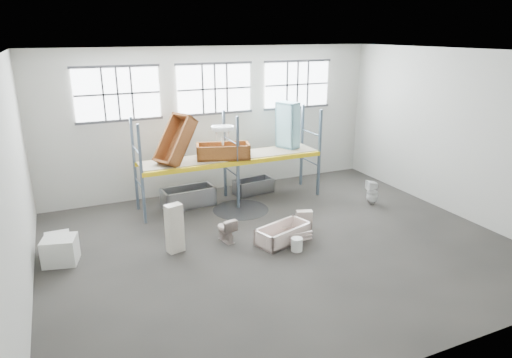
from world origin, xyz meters
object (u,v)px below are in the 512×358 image
cistern_tall (175,228)px  steel_tub_right (253,186)px  toilet_beige (226,229)px  steel_tub_left (188,197)px  carton_near (60,250)px  rust_tub_flat (223,151)px  blue_tub_upright (288,125)px  bathtub_beige (283,234)px  toilet_white (372,192)px  bucket (297,244)px

cistern_tall → steel_tub_right: bearing=27.4°
toilet_beige → steel_tub_right: (2.24, 3.21, -0.09)m
steel_tub_left → carton_near: size_ratio=2.15×
steel_tub_right → rust_tub_flat: (-1.34, -0.63, 1.57)m
steel_tub_left → blue_tub_upright: size_ratio=1.06×
carton_near → blue_tub_upright: bearing=17.6°
cistern_tall → steel_tub_left: 3.23m
steel_tub_right → steel_tub_left: bearing=-173.8°
bathtub_beige → steel_tub_right: (0.83, 3.87, 0.03)m
toilet_white → cistern_tall: bearing=-72.7°
steel_tub_left → rust_tub_flat: rust_tub_flat is taller
bathtub_beige → blue_tub_upright: bearing=42.6°
toilet_white → bucket: size_ratio=2.31×
cistern_tall → bathtub_beige: bearing=-26.8°
bathtub_beige → steel_tub_left: bearing=95.9°
cistern_tall → carton_near: bearing=154.3°
toilet_beige → blue_tub_upright: size_ratio=0.44×
rust_tub_flat → blue_tub_upright: (2.50, 0.33, 0.57)m
bucket → rust_tub_flat: bearing=98.6°
steel_tub_left → carton_near: bearing=-148.4°
toilet_white → steel_tub_left: bearing=-100.7°
toilet_beige → carton_near: bearing=-18.2°
bathtub_beige → toilet_beige: (-1.41, 0.66, 0.12)m
toilet_beige → carton_near: toilet_beige is taller
cistern_tall → toilet_white: 6.84m
rust_tub_flat → carton_near: (-5.05, -2.06, -1.49)m
toilet_beige → rust_tub_flat: bearing=-120.4°
toilet_white → rust_tub_flat: rust_tub_flat is taller
steel_tub_left → bucket: steel_tub_left is taller
bucket → carton_near: 5.92m
cistern_tall → rust_tub_flat: (2.31, 2.61, 1.17)m
toilet_beige → steel_tub_left: 2.95m
cistern_tall → rust_tub_flat: bearing=34.2°
rust_tub_flat → cistern_tall: bearing=-131.5°
toilet_beige → cistern_tall: cistern_tall is taller
cistern_tall → steel_tub_left: cistern_tall is taller
bathtub_beige → cistern_tall: size_ratio=1.18×
toilet_white → blue_tub_upright: bearing=-127.2°
bathtub_beige → blue_tub_upright: (1.99, 3.57, 2.17)m
steel_tub_right → blue_tub_upright: size_ratio=0.87×
bucket → toilet_white: bearing=26.2°
toilet_beige → carton_near: 4.18m
bathtub_beige → rust_tub_flat: bearing=80.7°
cistern_tall → carton_near: cistern_tall is taller
toilet_beige → bucket: toilet_beige is taller
bathtub_beige → blue_tub_upright: size_ratio=0.97×
cistern_tall → toilet_white: size_ratio=1.60×
blue_tub_upright → bucket: bearing=-114.5°
bathtub_beige → steel_tub_right: size_ratio=1.12×
cistern_tall → bucket: 3.20m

